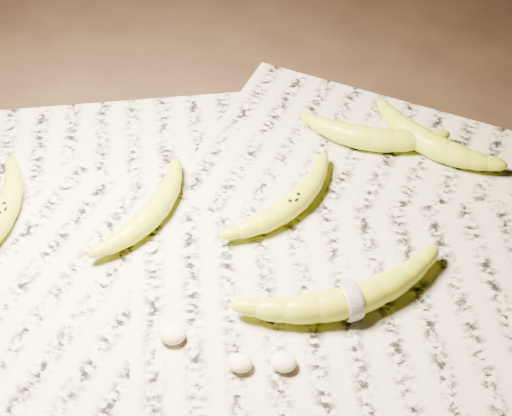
# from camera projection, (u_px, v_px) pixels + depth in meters

# --- Properties ---
(ground) EXTENTS (3.00, 3.00, 0.00)m
(ground) POSITION_uv_depth(u_px,v_px,m) (255.00, 235.00, 1.00)
(ground) COLOR black
(ground) RESTS_ON ground
(newspaper_patch) EXTENTS (0.90, 0.70, 0.01)m
(newspaper_patch) POSITION_uv_depth(u_px,v_px,m) (250.00, 249.00, 0.97)
(newspaper_patch) COLOR #ACA793
(newspaper_patch) RESTS_ON ground
(banana_left_a) EXTENTS (0.06, 0.19, 0.03)m
(banana_left_a) POSITION_uv_depth(u_px,v_px,m) (3.00, 214.00, 0.99)
(banana_left_a) COLOR #AEC218
(banana_left_a) RESTS_ON newspaper_patch
(banana_left_b) EXTENTS (0.12, 0.19, 0.03)m
(banana_left_b) POSITION_uv_depth(u_px,v_px,m) (153.00, 211.00, 0.99)
(banana_left_b) COLOR #AEC218
(banana_left_b) RESTS_ON newspaper_patch
(banana_center) EXTENTS (0.16, 0.18, 0.03)m
(banana_center) POSITION_uv_depth(u_px,v_px,m) (292.00, 203.00, 1.00)
(banana_center) COLOR #AEC218
(banana_center) RESTS_ON newspaper_patch
(banana_taped) EXTENTS (0.25, 0.17, 0.04)m
(banana_taped) POSITION_uv_depth(u_px,v_px,m) (350.00, 299.00, 0.89)
(banana_taped) COLOR #AEC218
(banana_taped) RESTS_ON newspaper_patch
(banana_upper_a) EXTENTS (0.20, 0.08, 0.04)m
(banana_upper_a) POSITION_uv_depth(u_px,v_px,m) (372.00, 137.00, 1.09)
(banana_upper_a) COLOR #AEC218
(banana_upper_a) RESTS_ON newspaper_patch
(banana_upper_b) EXTENTS (0.19, 0.16, 0.04)m
(banana_upper_b) POSITION_uv_depth(u_px,v_px,m) (428.00, 141.00, 1.08)
(banana_upper_b) COLOR #AEC218
(banana_upper_b) RESTS_ON newspaper_patch
(measuring_tape) EXTENTS (0.03, 0.05, 0.05)m
(measuring_tape) POSITION_uv_depth(u_px,v_px,m) (350.00, 299.00, 0.89)
(measuring_tape) COLOR white
(measuring_tape) RESTS_ON newspaper_patch
(flesh_chunk_a) EXTENTS (0.03, 0.03, 0.02)m
(flesh_chunk_a) POSITION_uv_depth(u_px,v_px,m) (172.00, 333.00, 0.87)
(flesh_chunk_a) COLOR beige
(flesh_chunk_a) RESTS_ON newspaper_patch
(flesh_chunk_b) EXTENTS (0.03, 0.03, 0.02)m
(flesh_chunk_b) POSITION_uv_depth(u_px,v_px,m) (240.00, 361.00, 0.84)
(flesh_chunk_b) COLOR beige
(flesh_chunk_b) RESTS_ON newspaper_patch
(flesh_chunk_c) EXTENTS (0.03, 0.03, 0.02)m
(flesh_chunk_c) POSITION_uv_depth(u_px,v_px,m) (284.00, 360.00, 0.85)
(flesh_chunk_c) COLOR beige
(flesh_chunk_c) RESTS_ON newspaper_patch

